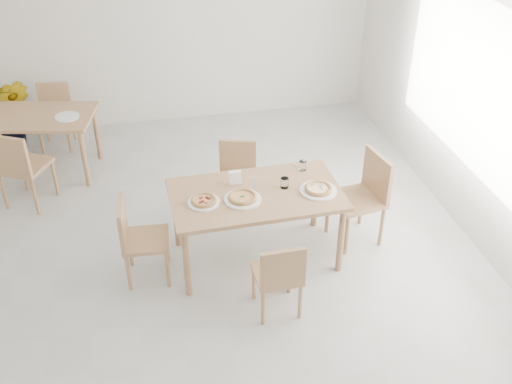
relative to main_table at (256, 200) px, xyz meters
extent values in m
plane|color=#B7B7B2|center=(-0.80, -0.26, -0.67)|extent=(7.00, 7.00, 0.00)
plane|color=silver|center=(-0.80, 3.24, 0.73)|extent=(6.00, 0.00, 6.00)
plane|color=silver|center=(2.20, -0.26, 0.73)|extent=(0.00, 7.00, 7.00)
cube|color=white|center=(2.18, 0.04, 0.83)|extent=(1.60, 0.02, 3.20)
cube|color=#AB7E58|center=(0.00, 0.00, 0.06)|extent=(1.60, 0.94, 0.04)
cylinder|color=#AB7E58|center=(-0.70, -0.40, -0.32)|extent=(0.06, 0.06, 0.71)
cylinder|color=#AB7E58|center=(0.73, -0.35, -0.32)|extent=(0.06, 0.06, 0.71)
cylinder|color=#AB7E58|center=(-0.73, 0.35, -0.32)|extent=(0.06, 0.06, 0.71)
cylinder|color=#AB7E58|center=(0.70, 0.40, -0.32)|extent=(0.06, 0.06, 0.71)
cube|color=tan|center=(0.03, -0.73, -0.28)|extent=(0.39, 0.39, 0.04)
cube|color=tan|center=(0.04, -0.90, -0.08)|extent=(0.38, 0.05, 0.36)
cylinder|color=tan|center=(0.19, -0.56, -0.49)|extent=(0.03, 0.03, 0.37)
cylinder|color=tan|center=(-0.14, -0.57, -0.49)|extent=(0.03, 0.03, 0.37)
cylinder|color=tan|center=(0.20, -0.89, -0.49)|extent=(0.03, 0.03, 0.37)
cylinder|color=tan|center=(-0.13, -0.90, -0.49)|extent=(0.03, 0.03, 0.37)
cube|color=tan|center=(-0.05, 0.78, -0.27)|extent=(0.48, 0.48, 0.04)
cube|color=tan|center=(0.00, 0.95, -0.07)|extent=(0.39, 0.14, 0.37)
cylinder|color=tan|center=(-0.26, 0.66, -0.48)|extent=(0.03, 0.03, 0.38)
cylinder|color=tan|center=(0.07, 0.57, -0.48)|extent=(0.03, 0.03, 0.38)
cylinder|color=tan|center=(-0.17, 0.98, -0.48)|extent=(0.03, 0.03, 0.38)
cylinder|color=tan|center=(0.16, 0.89, -0.48)|extent=(0.03, 0.03, 0.38)
cube|color=tan|center=(-1.04, -0.07, -0.25)|extent=(0.44, 0.44, 0.04)
cube|color=tan|center=(-1.22, -0.06, -0.04)|extent=(0.07, 0.41, 0.39)
cylinder|color=tan|center=(-0.87, -0.26, -0.47)|extent=(0.04, 0.04, 0.40)
cylinder|color=tan|center=(-0.85, 0.09, -0.47)|extent=(0.04, 0.04, 0.40)
cylinder|color=tan|center=(-1.22, -0.23, -0.47)|extent=(0.04, 0.04, 0.40)
cylinder|color=tan|center=(-1.20, 0.12, -0.47)|extent=(0.04, 0.04, 0.40)
cube|color=tan|center=(1.03, 0.09, -0.20)|extent=(0.54, 0.54, 0.04)
cube|color=tan|center=(1.24, 0.13, 0.04)|extent=(0.13, 0.46, 0.44)
cylinder|color=tan|center=(0.80, 0.25, -0.45)|extent=(0.04, 0.04, 0.45)
cylinder|color=tan|center=(0.87, -0.14, -0.45)|extent=(0.04, 0.04, 0.45)
cylinder|color=tan|center=(1.19, 0.32, -0.45)|extent=(0.04, 0.04, 0.45)
cylinder|color=tan|center=(1.26, -0.06, -0.45)|extent=(0.04, 0.04, 0.45)
cylinder|color=white|center=(-0.14, -0.09, 0.09)|extent=(0.33, 0.33, 0.02)
cylinder|color=white|center=(0.57, -0.09, 0.09)|extent=(0.34, 0.34, 0.02)
cylinder|color=white|center=(-0.49, -0.07, 0.09)|extent=(0.29, 0.29, 0.02)
cylinder|color=tan|center=(-0.14, -0.09, 0.10)|extent=(0.29, 0.29, 0.01)
torus|color=tan|center=(-0.14, -0.09, 0.11)|extent=(0.29, 0.29, 0.03)
cylinder|color=#CC6324|center=(-0.14, -0.09, 0.11)|extent=(0.22, 0.22, 0.01)
ellipsoid|color=#1A5C15|center=(-0.14, -0.09, 0.12)|extent=(0.05, 0.04, 0.01)
cylinder|color=tan|center=(0.57, -0.09, 0.10)|extent=(0.30, 0.30, 0.01)
torus|color=tan|center=(0.57, -0.09, 0.11)|extent=(0.30, 0.30, 0.03)
cylinder|color=white|center=(0.57, -0.09, 0.11)|extent=(0.23, 0.23, 0.01)
cylinder|color=tan|center=(-0.49, -0.07, 0.10)|extent=(0.26, 0.26, 0.01)
torus|color=tan|center=(-0.49, -0.07, 0.11)|extent=(0.27, 0.27, 0.03)
cylinder|color=#CC6324|center=(-0.49, -0.07, 0.11)|extent=(0.19, 0.19, 0.01)
cylinder|color=white|center=(0.28, 0.04, 0.13)|extent=(0.08, 0.08, 0.10)
cylinder|color=white|center=(0.53, 0.31, 0.13)|extent=(0.07, 0.07, 0.10)
cube|color=silver|center=(-0.16, 0.19, 0.09)|extent=(0.13, 0.07, 0.01)
cube|color=white|center=(-0.16, 0.19, 0.16)|extent=(0.12, 0.05, 0.12)
cube|color=silver|center=(0.50, 0.35, 0.08)|extent=(0.09, 0.17, 0.01)
cube|color=silver|center=(0.02, 0.16, 0.08)|extent=(0.05, 0.18, 0.01)
cube|color=tan|center=(-2.17, 2.11, 0.06)|extent=(1.47, 1.02, 0.04)
cylinder|color=tan|center=(-1.64, 1.68, -0.32)|extent=(0.06, 0.06, 0.71)
cylinder|color=tan|center=(-1.52, 2.29, -0.32)|extent=(0.06, 0.06, 0.71)
cube|color=tan|center=(-2.25, 1.45, -0.21)|extent=(0.61, 0.61, 0.04)
cube|color=tan|center=(-2.34, 1.27, 0.03)|extent=(0.42, 0.25, 0.43)
cylinder|color=tan|center=(-1.98, 1.54, -0.45)|extent=(0.04, 0.04, 0.44)
cylinder|color=tan|center=(-2.33, 1.71, -0.45)|extent=(0.04, 0.04, 0.44)
cylinder|color=tan|center=(-2.16, 1.19, -0.45)|extent=(0.04, 0.04, 0.44)
cylinder|color=tan|center=(-2.51, 1.37, -0.45)|extent=(0.04, 0.04, 0.44)
cube|color=tan|center=(-2.04, 2.72, -0.26)|extent=(0.44, 0.44, 0.04)
cube|color=tan|center=(-2.02, 2.90, -0.05)|extent=(0.40, 0.09, 0.38)
cylinder|color=tan|center=(-2.23, 2.57, -0.48)|extent=(0.03, 0.03, 0.39)
cylinder|color=tan|center=(-1.89, 2.53, -0.48)|extent=(0.03, 0.03, 0.39)
cylinder|color=tan|center=(-2.19, 2.91, -0.48)|extent=(0.03, 0.03, 0.39)
cylinder|color=tan|center=(-1.85, 2.87, -0.48)|extent=(0.03, 0.03, 0.39)
cylinder|color=white|center=(-1.79, 1.97, 0.09)|extent=(0.27, 0.27, 0.02)
imported|color=#1C5D21|center=(-2.56, 2.89, -0.22)|extent=(0.54, 0.46, 0.91)
camera|label=1|loc=(-0.93, -4.49, 3.09)|focal=42.00mm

